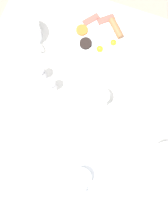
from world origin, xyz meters
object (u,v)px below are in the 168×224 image
Objects in this scene: salt_grinder at (41,72)px; pepper_grinder at (51,85)px; teacup_with_saucer_left at (81,178)px; teacup_with_saucer_right at (148,101)px; water_glass_tall at (99,98)px; teapot_near at (26,32)px; water_glass_short at (163,152)px; breakfast_plate at (100,35)px.

pepper_grinder is at bearing -29.75° from salt_grinder.
teacup_with_saucer_left is 0.42m from teacup_with_saucer_right.
teapot_near is at bearing 156.34° from water_glass_tall.
water_glass_short is at bearing -11.86° from pepper_grinder.
teacup_with_saucer_left is 1.44× the size of salt_grinder.
teacup_with_saucer_left is 1.62× the size of water_glass_tall.
salt_grinder is at bearing -174.84° from teacup_with_saucer_right.
water_glass_tall is (-0.04, 0.33, 0.02)m from teacup_with_saucer_left.
teacup_with_saucer_left is at bearing -82.90° from water_glass_tall.
salt_grinder is at bearing 175.49° from water_glass_tall.
teapot_near reaches higher than breakfast_plate.
teacup_with_saucer_right is at bearing 68.14° from teacup_with_saucer_left.
teapot_near reaches higher than water_glass_short.
teapot_near is 0.60m from teacup_with_saucer_right.
teacup_with_saucer_left is at bearing -77.48° from breakfast_plate.
teacup_with_saucer_left reaches higher than breakfast_plate.
pepper_grinder is 0.07m from salt_grinder.
teacup_with_saucer_left is 0.40m from pepper_grinder.
pepper_grinder reaches higher than water_glass_short.
teapot_near is 0.27m from pepper_grinder.
water_glass_short is 0.86× the size of salt_grinder.
salt_grinder reaches higher than teacup_with_saucer_right.
breakfast_plate is at bearing -121.83° from teapot_near.
water_glass_tall reaches higher than breakfast_plate.
water_glass_tall is 0.89× the size of pepper_grinder.
pepper_grinder is at bearing -109.80° from breakfast_plate.
water_glass_tall is at bearing -166.86° from teapot_near.
teacup_with_saucer_right is at bearing -153.76° from teapot_near.
breakfast_plate is 0.33m from teapot_near.
teacup_with_saucer_right is 0.22m from water_glass_short.
salt_grinder is (-0.46, -0.04, 0.03)m from teacup_with_saucer_right.
teacup_with_saucer_left is 1.00× the size of teacup_with_saucer_right.
water_glass_tall is 0.27m from salt_grinder.
breakfast_plate is 2.82× the size of salt_grinder.
teapot_near is 1.19× the size of teacup_with_saucer_left.
salt_grinder is (-0.58, 0.14, 0.01)m from water_glass_short.
teapot_near is at bearing -158.62° from breakfast_plate.
teacup_with_saucer_right is at bearing 10.82° from pepper_grinder.
water_glass_short is at bearing -21.47° from water_glass_tall.
breakfast_plate is 0.31m from water_glass_tall.
teapot_near is at bearing 130.17° from salt_grinder.
water_glass_short reaches higher than teacup_with_saucer_right.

